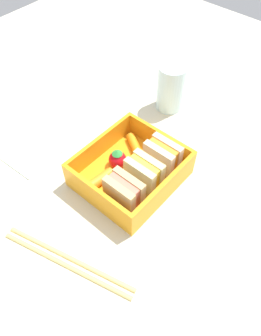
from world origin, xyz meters
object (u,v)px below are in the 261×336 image
sandwich_center_left (144,173)px  drinking_glass (171,88)px  strawberry_far_left (118,158)px  carrot_stick_left (135,147)px  folded_napkin (39,138)px  sandwich_center (124,192)px  chopstick_pair (68,261)px  sandwich_left (162,156)px  carrot_stick_far_left (100,179)px

sandwich_center_left → drinking_glass: (-18.04, -8.53, 0.80)cm
strawberry_far_left → drinking_glass: (-17.83, -3.17, 1.69)cm
carrot_stick_left → folded_napkin: size_ratio=0.37×
sandwich_center_left → strawberry_far_left: bearing=-92.3°
folded_napkin → drinking_glass: bearing=151.1°
sandwich_center → chopstick_pair: sandwich_center is taller
carrot_stick_left → sandwich_center: bearing=31.2°
sandwich_left → sandwich_center: same height
carrot_stick_far_left → chopstick_pair: (11.76, 5.19, -1.64)cm
strawberry_far_left → folded_napkin: size_ratio=0.23×
sandwich_center_left → chopstick_pair: size_ratio=0.27×
carrot_stick_far_left → sandwich_center_left: bearing=130.0°
chopstick_pair → folded_napkin: (-12.10, -20.76, -0.15)cm
carrot_stick_left → folded_napkin: bearing=-61.7°
chopstick_pair → sandwich_center_left: bearing=-179.5°
sandwich_left → carrot_stick_far_left: 10.17cm
sandwich_center_left → drinking_glass: 19.97cm
sandwich_center → folded_napkin: sandwich_center is taller
sandwich_center_left → drinking_glass: bearing=-154.7°
sandwich_center_left → sandwich_center: size_ratio=1.00×
strawberry_far_left → drinking_glass: drinking_glass is taller
strawberry_far_left → carrot_stick_far_left: strawberry_far_left is taller
carrot_stick_far_left → drinking_glass: 22.67cm
sandwich_left → sandwich_center_left: bearing=0.0°
carrot_stick_left → sandwich_left: bearing=91.2°
strawberry_far_left → folded_napkin: strawberry_far_left is taller
sandwich_center_left → folded_napkin: size_ratio=0.36×
strawberry_far_left → sandwich_left: bearing=128.4°
carrot_stick_far_left → folded_napkin: (-0.34, -15.58, -1.79)cm
sandwich_center_left → sandwich_center: 4.46cm
sandwich_left → carrot_stick_far_left: bearing=-30.1°
sandwich_center_left → sandwich_center: same height
carrot_stick_far_left → chopstick_pair: bearing=23.8°
sandwich_center_left → strawberry_far_left: (-0.21, -5.36, -0.89)cm
sandwich_center → carrot_stick_left: 10.44cm
sandwich_left → sandwich_center: (8.91, 0.00, 0.00)cm
strawberry_far_left → chopstick_pair: (16.20, 5.51, -2.38)cm
sandwich_center → chopstick_pair: (11.53, 0.15, -3.27)cm
carrot_stick_left → chopstick_pair: carrot_stick_left is taller
sandwich_center_left → carrot_stick_left: bearing=-129.2°
folded_napkin → chopstick_pair: bearing=59.8°
sandwich_center_left → strawberry_far_left: 5.44cm
sandwich_center_left → folded_napkin: bearing=-79.3°
sandwich_center → folded_napkin: bearing=-91.6°
strawberry_far_left → chopstick_pair: 17.27cm
sandwich_center_left → carrot_stick_far_left: size_ratio=1.18×
sandwich_center → drinking_glass: size_ratio=0.60×
carrot_stick_far_left → folded_napkin: size_ratio=0.31×
carrot_stick_far_left → sandwich_left: bearing=149.9°
sandwich_center → strawberry_far_left: 7.17cm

